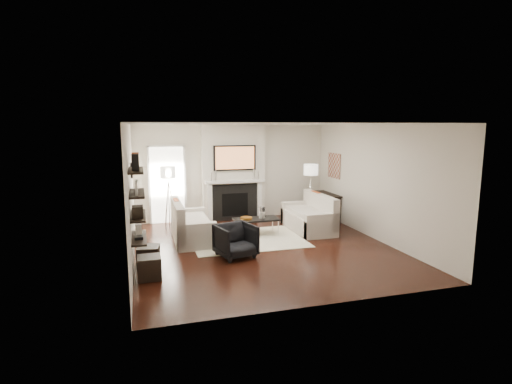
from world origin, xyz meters
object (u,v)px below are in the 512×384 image
object	(u,v)px
loveseat_right_base	(308,222)
coffee_table	(256,219)
lamp_right_shade	(311,170)
ottoman_near	(149,256)
lamp_left_shade	(168,172)
armchair	(236,239)
loveseat_left_base	(192,231)

from	to	relation	value
loveseat_right_base	coffee_table	distance (m)	1.44
loveseat_right_base	coffee_table	xyz separation A→B (m)	(-1.43, -0.11, 0.19)
lamp_right_shade	ottoman_near	distance (m)	5.40
lamp_left_shade	armchair	bearing A→B (deg)	-69.71
loveseat_right_base	lamp_left_shade	bearing A→B (deg)	156.99
loveseat_right_base	loveseat_left_base	bearing A→B (deg)	-178.02
loveseat_left_base	lamp_left_shade	world-z (taller)	lamp_left_shade
loveseat_right_base	coffee_table	bearing A→B (deg)	-175.69
loveseat_right_base	ottoman_near	distance (m)	4.36
lamp_left_shade	lamp_right_shade	world-z (taller)	same
lamp_left_shade	coffee_table	bearing A→B (deg)	-38.15
armchair	lamp_right_shade	distance (m)	3.94
armchair	lamp_left_shade	world-z (taller)	lamp_left_shade
loveseat_right_base	lamp_left_shade	xyz separation A→B (m)	(-3.40, 1.45, 1.24)
coffee_table	ottoman_near	size ratio (longest dim) A/B	2.75
armchair	lamp_left_shade	bearing A→B (deg)	95.07
loveseat_right_base	ottoman_near	xyz separation A→B (m)	(-4.02, -1.67, -0.01)
lamp_left_shade	lamp_right_shade	size ratio (longest dim) A/B	1.00
coffee_table	lamp_right_shade	bearing A→B (deg)	29.85
armchair	loveseat_left_base	bearing A→B (deg)	100.23
armchair	lamp_right_shade	world-z (taller)	lamp_right_shade
lamp_left_shade	loveseat_left_base	bearing A→B (deg)	-74.94
loveseat_left_base	lamp_right_shade	distance (m)	3.86
coffee_table	armchair	world-z (taller)	armchair
coffee_table	armchair	bearing A→B (deg)	-120.53
loveseat_left_base	coffee_table	world-z (taller)	same
ottoman_near	loveseat_right_base	bearing A→B (deg)	22.58
coffee_table	armchair	xyz separation A→B (m)	(-0.86, -1.46, -0.03)
loveseat_right_base	lamp_right_shade	distance (m)	1.67
loveseat_left_base	coffee_table	size ratio (longest dim) A/B	1.64
loveseat_left_base	armchair	world-z (taller)	armchair
lamp_right_shade	armchair	bearing A→B (deg)	-137.35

